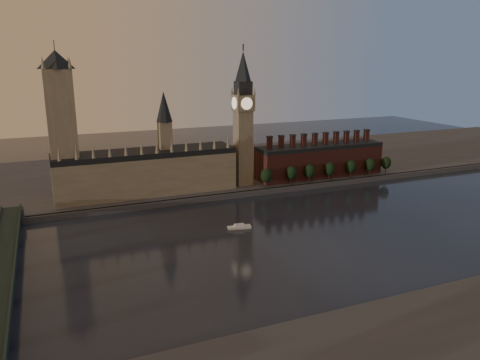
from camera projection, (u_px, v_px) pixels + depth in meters
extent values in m
plane|color=black|center=(302.00, 238.00, 269.79)|extent=(900.00, 900.00, 0.00)
cube|color=#444549|center=(241.00, 194.00, 349.50)|extent=(900.00, 4.00, 4.00)
cube|color=#444549|center=(203.00, 169.00, 429.72)|extent=(900.00, 180.00, 4.00)
cube|color=gray|center=(147.00, 174.00, 343.28)|extent=(130.00, 30.00, 28.00)
cube|color=black|center=(145.00, 153.00, 339.23)|extent=(130.00, 30.00, 4.00)
cube|color=gray|center=(165.00, 138.00, 342.35)|extent=(9.00, 9.00, 24.00)
cone|color=black|center=(164.00, 107.00, 336.53)|extent=(12.00, 12.00, 22.00)
cone|color=gray|center=(59.00, 153.00, 302.78)|extent=(2.60, 2.60, 10.00)
cone|color=gray|center=(76.00, 152.00, 306.82)|extent=(2.60, 2.60, 10.00)
cone|color=gray|center=(93.00, 151.00, 310.86)|extent=(2.60, 2.60, 10.00)
cone|color=gray|center=(110.00, 150.00, 314.89)|extent=(2.60, 2.60, 10.00)
cone|color=gray|center=(126.00, 149.00, 318.93)|extent=(2.60, 2.60, 10.00)
cone|color=gray|center=(141.00, 147.00, 322.97)|extent=(2.60, 2.60, 10.00)
cone|color=gray|center=(157.00, 146.00, 327.00)|extent=(2.60, 2.60, 10.00)
cone|color=gray|center=(172.00, 145.00, 331.04)|extent=(2.60, 2.60, 10.00)
cone|color=gray|center=(186.00, 144.00, 335.08)|extent=(2.60, 2.60, 10.00)
cone|color=gray|center=(201.00, 143.00, 339.11)|extent=(2.60, 2.60, 10.00)
cone|color=gray|center=(214.00, 142.00, 343.15)|extent=(2.60, 2.60, 10.00)
cone|color=gray|center=(228.00, 141.00, 347.19)|extent=(2.60, 2.60, 10.00)
cube|color=gray|center=(63.00, 138.00, 314.74)|extent=(18.00, 18.00, 90.00)
cone|color=black|center=(55.00, 59.00, 301.84)|extent=(24.00, 24.00, 12.00)
cylinder|color=#232326|center=(54.00, 50.00, 300.33)|extent=(0.50, 0.50, 12.00)
cone|color=gray|center=(43.00, 63.00, 292.21)|extent=(3.00, 3.00, 8.00)
cone|color=gray|center=(70.00, 63.00, 298.23)|extent=(3.00, 3.00, 8.00)
cone|color=gray|center=(42.00, 63.00, 306.47)|extent=(3.00, 3.00, 8.00)
cone|color=gray|center=(68.00, 62.00, 312.49)|extent=(3.00, 3.00, 8.00)
cube|color=gray|center=(243.00, 148.00, 363.25)|extent=(12.00, 12.00, 58.00)
cube|color=gray|center=(243.00, 103.00, 354.40)|extent=(14.00, 14.00, 12.00)
cube|color=#232326|center=(243.00, 88.00, 351.62)|extent=(11.00, 11.00, 10.00)
cone|color=black|center=(243.00, 66.00, 347.57)|extent=(13.00, 13.00, 22.00)
cylinder|color=#232326|center=(243.00, 47.00, 344.15)|extent=(1.00, 1.00, 5.00)
cylinder|color=beige|center=(247.00, 104.00, 347.98)|extent=(9.00, 0.50, 9.00)
cylinder|color=beige|center=(239.00, 102.00, 360.82)|extent=(9.00, 0.50, 9.00)
cylinder|color=beige|center=(234.00, 103.00, 351.69)|extent=(0.50, 9.00, 9.00)
cylinder|color=beige|center=(252.00, 102.00, 357.11)|extent=(0.50, 9.00, 9.00)
cone|color=gray|center=(238.00, 91.00, 343.88)|extent=(2.00, 2.00, 6.00)
cone|color=gray|center=(254.00, 91.00, 348.77)|extent=(2.00, 2.00, 6.00)
cone|color=gray|center=(232.00, 90.00, 355.47)|extent=(2.00, 2.00, 6.00)
cone|color=gray|center=(247.00, 90.00, 360.36)|extent=(2.00, 2.00, 6.00)
cube|color=#592722|center=(319.00, 162.00, 393.89)|extent=(110.00, 25.00, 24.00)
cube|color=black|center=(320.00, 146.00, 390.48)|extent=(110.00, 25.00, 3.00)
cube|color=#592722|center=(270.00, 143.00, 371.27)|extent=(3.50, 3.50, 9.00)
cube|color=#232326|center=(270.00, 137.00, 370.01)|extent=(4.20, 4.20, 1.00)
cube|color=#592722|center=(281.00, 142.00, 375.20)|extent=(3.50, 3.50, 9.00)
cube|color=#232326|center=(281.00, 136.00, 373.94)|extent=(4.20, 4.20, 1.00)
cube|color=#592722|center=(293.00, 141.00, 379.13)|extent=(3.50, 3.50, 9.00)
cube|color=#232326|center=(293.00, 135.00, 377.87)|extent=(4.20, 4.20, 1.00)
cube|color=#592722|center=(304.00, 140.00, 383.06)|extent=(3.50, 3.50, 9.00)
cube|color=#232326|center=(304.00, 134.00, 381.80)|extent=(4.20, 4.20, 1.00)
cube|color=#592722|center=(315.00, 139.00, 386.99)|extent=(3.50, 3.50, 9.00)
cube|color=#232326|center=(315.00, 134.00, 385.73)|extent=(4.20, 4.20, 1.00)
cube|color=#592722|center=(325.00, 139.00, 390.92)|extent=(3.50, 3.50, 9.00)
cube|color=#232326|center=(326.00, 133.00, 389.66)|extent=(4.20, 4.20, 1.00)
cube|color=#592722|center=(336.00, 138.00, 394.85)|extent=(3.50, 3.50, 9.00)
cube|color=#232326|center=(336.00, 132.00, 393.59)|extent=(4.20, 4.20, 1.00)
cube|color=#592722|center=(346.00, 137.00, 398.78)|extent=(3.50, 3.50, 9.00)
cube|color=#232326|center=(347.00, 131.00, 397.52)|extent=(4.20, 4.20, 1.00)
cube|color=#592722|center=(356.00, 136.00, 402.71)|extent=(3.50, 3.50, 9.00)
cube|color=#232326|center=(357.00, 131.00, 401.45)|extent=(4.20, 4.20, 1.00)
cube|color=#592722|center=(366.00, 136.00, 406.64)|extent=(3.50, 3.50, 9.00)
cube|color=#232326|center=(367.00, 130.00, 405.38)|extent=(4.20, 4.20, 1.00)
cylinder|color=black|center=(266.00, 184.00, 360.06)|extent=(0.80, 0.80, 6.00)
ellipsoid|color=black|center=(266.00, 176.00, 358.42)|extent=(8.60, 8.60, 10.75)
cylinder|color=black|center=(291.00, 181.00, 368.78)|extent=(0.80, 0.80, 6.00)
ellipsoid|color=black|center=(291.00, 173.00, 367.14)|extent=(8.60, 8.60, 10.75)
cylinder|color=black|center=(309.00, 179.00, 374.73)|extent=(0.80, 0.80, 6.00)
ellipsoid|color=black|center=(310.00, 171.00, 373.08)|extent=(8.60, 8.60, 10.75)
cylinder|color=black|center=(329.00, 177.00, 381.63)|extent=(0.80, 0.80, 6.00)
ellipsoid|color=black|center=(330.00, 169.00, 379.98)|extent=(8.60, 8.60, 10.75)
cylinder|color=black|center=(351.00, 174.00, 390.15)|extent=(0.80, 0.80, 6.00)
ellipsoid|color=black|center=(351.00, 166.00, 388.51)|extent=(8.60, 8.60, 10.75)
cylinder|color=black|center=(370.00, 172.00, 396.90)|extent=(0.80, 0.80, 6.00)
ellipsoid|color=black|center=(370.00, 165.00, 395.25)|extent=(8.60, 8.60, 10.75)
cylinder|color=black|center=(385.00, 170.00, 404.27)|extent=(0.80, 0.80, 6.00)
ellipsoid|color=black|center=(386.00, 163.00, 402.63)|extent=(8.60, 8.60, 10.75)
cube|color=#1A2925|center=(1.00, 274.00, 204.74)|extent=(12.00, 200.00, 2.50)
cube|color=#1A2925|center=(14.00, 268.00, 206.32)|extent=(1.00, 200.00, 1.30)
cube|color=#444549|center=(12.00, 214.00, 289.92)|extent=(14.00, 8.00, 6.00)
cylinder|color=#232326|center=(0.00, 298.00, 195.34)|extent=(8.00, 8.00, 7.75)
cylinder|color=#232326|center=(5.00, 265.00, 225.64)|extent=(8.00, 8.00, 7.75)
cylinder|color=#232326|center=(9.00, 241.00, 255.95)|extent=(8.00, 8.00, 7.75)
cylinder|color=#232326|center=(12.00, 221.00, 286.25)|extent=(8.00, 8.00, 7.75)
cube|color=silver|center=(239.00, 227.00, 285.15)|extent=(14.75, 5.90, 1.64)
cube|color=silver|center=(239.00, 225.00, 284.79)|extent=(6.49, 3.83, 1.23)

